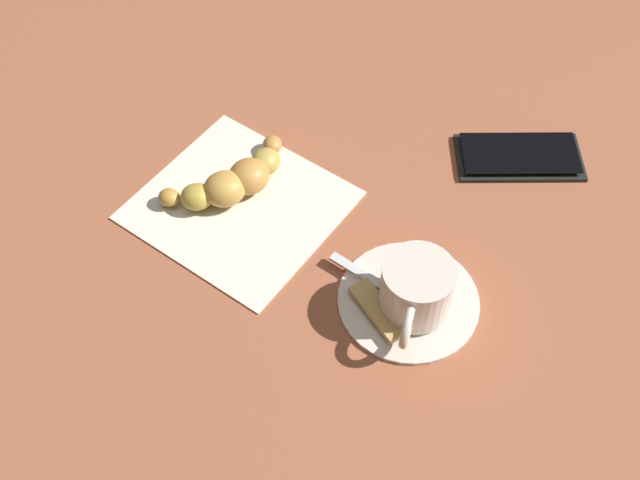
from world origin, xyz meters
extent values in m
plane|color=#9C5639|center=(0.00, 0.00, 0.00)|extent=(1.80, 1.80, 0.00)
cylinder|color=silver|center=(0.10, -0.02, 0.00)|extent=(0.13, 0.13, 0.01)
cylinder|color=silver|center=(0.11, -0.03, 0.04)|extent=(0.07, 0.07, 0.05)
cylinder|color=black|center=(0.11, -0.03, 0.04)|extent=(0.05, 0.05, 0.00)
torus|color=silver|center=(0.11, -0.07, 0.04)|extent=(0.01, 0.04, 0.04)
cube|color=silver|center=(0.06, -0.02, 0.01)|extent=(0.09, 0.03, 0.00)
ellipsoid|color=silver|center=(0.12, -0.04, 0.01)|extent=(0.03, 0.03, 0.01)
cube|color=tan|center=(0.08, -0.05, 0.01)|extent=(0.07, 0.06, 0.01)
cube|color=silver|center=(-0.10, 0.02, 0.00)|extent=(0.23, 0.22, 0.00)
ellipsoid|color=#BC8738|center=(-0.16, 0.00, 0.01)|extent=(0.02, 0.02, 0.02)
ellipsoid|color=gold|center=(-0.13, 0.01, 0.02)|extent=(0.04, 0.04, 0.02)
ellipsoid|color=gold|center=(-0.11, 0.02, 0.02)|extent=(0.06, 0.06, 0.03)
ellipsoid|color=#C5873F|center=(-0.09, 0.05, 0.02)|extent=(0.05, 0.06, 0.03)
ellipsoid|color=#B79C47|center=(-0.09, 0.08, 0.02)|extent=(0.03, 0.03, 0.02)
ellipsoid|color=#C5843F|center=(-0.09, 0.11, 0.01)|extent=(0.03, 0.03, 0.02)
cube|color=black|center=(0.16, 0.19, 0.00)|extent=(0.15, 0.11, 0.01)
cube|color=black|center=(0.16, 0.19, 0.01)|extent=(0.14, 0.10, 0.00)
camera|label=1|loc=(0.16, -0.41, 0.62)|focal=43.50mm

